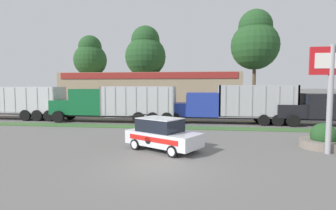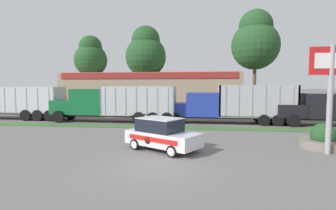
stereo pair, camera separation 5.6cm
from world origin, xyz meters
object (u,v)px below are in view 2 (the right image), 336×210
Objects in this scene: dump_truck_lead at (102,105)px; dump_truck_trail at (3,104)px; dump_truck_far_right at (218,107)px; stone_planter at (323,140)px; store_sign_post at (331,79)px; rally_car at (162,134)px.

dump_truck_lead is 1.03× the size of dump_truck_trail.
dump_truck_lead is at bearing -3.85° from dump_truck_trail.
stone_planter is (5.49, -9.38, -1.11)m from dump_truck_far_right.
dump_truck_lead is at bearing 152.46° from stone_planter.
dump_truck_lead is 11.55m from dump_truck_trail.
store_sign_post reaches higher than dump_truck_lead.
dump_truck_far_right is at bearing -0.44° from dump_truck_trail.
dump_truck_trail is 22.27m from rally_car.
dump_truck_trail is 0.99× the size of dump_truck_far_right.
rally_car is (-3.66, -11.09, -0.69)m from dump_truck_far_right.
dump_truck_far_right is 11.70m from rally_car.
dump_truck_trail is 22.86m from dump_truck_far_right.
dump_truck_far_right reaches higher than dump_truck_trail.
dump_truck_trail is at bearing 179.56° from dump_truck_far_right.
store_sign_post is at bearing 2.17° from rally_car.
store_sign_post reaches higher than stone_planter.
dump_truck_lead reaches higher than rally_car.
dump_truck_far_right is at bearing 3.03° from dump_truck_lead.
dump_truck_lead is 1.02× the size of dump_truck_far_right.
dump_truck_far_right is (11.33, 0.60, -0.11)m from dump_truck_lead.
rally_car is at bearing -108.29° from dump_truck_far_right.
dump_truck_trail is (-11.53, 0.78, -0.12)m from dump_truck_lead.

